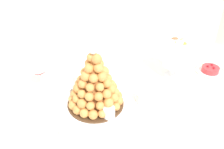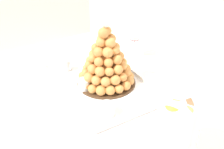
% 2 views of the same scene
% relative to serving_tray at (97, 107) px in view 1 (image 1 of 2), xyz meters
% --- Properties ---
extents(buffet_table, '(1.69, 1.01, 0.80)m').
position_rel_serving_tray_xyz_m(buffet_table, '(0.23, 0.01, -0.11)').
color(buffet_table, brown).
rests_on(buffet_table, ground_plane).
extents(serving_tray, '(0.56, 0.37, 0.02)m').
position_rel_serving_tray_xyz_m(serving_tray, '(0.00, 0.00, 0.00)').
color(serving_tray, white).
rests_on(serving_tray, buffet_table).
extents(croquembouche, '(0.27, 0.27, 0.32)m').
position_rel_serving_tray_xyz_m(croquembouche, '(0.01, 0.02, 0.12)').
color(croquembouche, '#4C331E').
rests_on(croquembouche, serving_tray).
extents(dessert_cup_left, '(0.05, 0.05, 0.06)m').
position_rel_serving_tray_xyz_m(dessert_cup_left, '(-0.21, -0.09, 0.03)').
color(dessert_cup_left, silver).
rests_on(dessert_cup_left, serving_tray).
extents(dessert_cup_mid_left, '(0.06, 0.06, 0.05)m').
position_rel_serving_tray_xyz_m(dessert_cup_mid_left, '(0.01, -0.09, 0.03)').
color(dessert_cup_mid_left, silver).
rests_on(dessert_cup_mid_left, serving_tray).
extents(dessert_cup_centre, '(0.06, 0.06, 0.05)m').
position_rel_serving_tray_xyz_m(dessert_cup_centre, '(0.21, -0.09, 0.03)').
color(dessert_cup_centre, silver).
rests_on(dessert_cup_centre, serving_tray).
extents(macaron_goblet, '(0.13, 0.13, 0.24)m').
position_rel_serving_tray_xyz_m(macaron_goblet, '(0.50, -0.01, 0.14)').
color(macaron_goblet, white).
rests_on(macaron_goblet, buffet_table).
extents(fruit_tart_plate, '(0.18, 0.18, 0.05)m').
position_rel_serving_tray_xyz_m(fruit_tart_plate, '(0.71, -0.11, 0.01)').
color(fruit_tart_plate, white).
rests_on(fruit_tart_plate, buffet_table).
extents(wine_glass, '(0.08, 0.08, 0.18)m').
position_rel_serving_tray_xyz_m(wine_glass, '(-0.16, 0.30, 0.13)').
color(wine_glass, silver).
rests_on(wine_glass, buffet_table).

